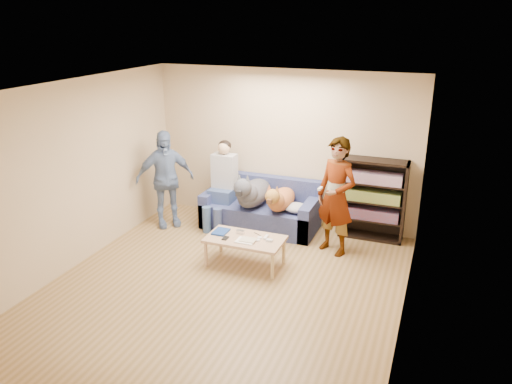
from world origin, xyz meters
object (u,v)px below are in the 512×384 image
at_px(person_seated, 222,181).
at_px(coffee_table, 245,241).
at_px(person_standing_left, 165,179).
at_px(bookshelf, 373,198).
at_px(notebook_blue, 221,232).
at_px(person_standing_right, 336,197).
at_px(camera_silver, 240,232).
at_px(dog_tan, 280,199).
at_px(dog_gray, 252,192).
at_px(sofa, 261,211).

xyz_separation_m(person_seated, coffee_table, (0.92, -1.25, -0.40)).
bearing_deg(person_standing_left, coffee_table, -67.98).
bearing_deg(bookshelf, coffee_table, -133.67).
relative_size(notebook_blue, bookshelf, 0.20).
height_order(person_standing_right, camera_silver, person_standing_right).
xyz_separation_m(notebook_blue, dog_tan, (0.53, 1.11, 0.19)).
bearing_deg(dog_gray, dog_tan, -1.85).
height_order(camera_silver, coffee_table, camera_silver).
bearing_deg(dog_gray, notebook_blue, -92.38).
relative_size(person_standing_right, camera_silver, 16.09).
xyz_separation_m(sofa, bookshelf, (1.80, 0.23, 0.40)).
relative_size(coffee_table, bookshelf, 0.85).
height_order(person_standing_left, sofa, person_standing_left).
height_order(dog_gray, bookshelf, bookshelf).
relative_size(notebook_blue, camera_silver, 2.36).
height_order(camera_silver, sofa, sofa).
relative_size(sofa, dog_gray, 1.49).
bearing_deg(camera_silver, dog_tan, 76.55).
distance_m(person_standing_left, dog_gray, 1.48).
distance_m(person_standing_left, dog_tan, 1.95).
distance_m(camera_silver, bookshelf, 2.24).
distance_m(camera_silver, coffee_table, 0.18).
xyz_separation_m(person_seated, dog_gray, (0.57, -0.07, -0.11)).
xyz_separation_m(camera_silver, person_seated, (-0.80, 1.13, 0.33)).
bearing_deg(bookshelf, dog_gray, -167.21).
bearing_deg(notebook_blue, coffee_table, -7.13).
relative_size(person_standing_right, notebook_blue, 6.81).
relative_size(person_standing_right, dog_gray, 1.39).
relative_size(person_standing_right, dog_tan, 1.54).
bearing_deg(person_standing_left, person_seated, -18.40).
distance_m(person_seated, dog_gray, 0.58).
bearing_deg(sofa, camera_silver, -83.35).
height_order(person_standing_left, dog_tan, person_standing_left).
xyz_separation_m(person_standing_right, notebook_blue, (-1.49, -0.83, -0.45)).
bearing_deg(person_seated, dog_tan, -4.56).
xyz_separation_m(person_standing_left, person_seated, (0.87, 0.38, -0.05)).
relative_size(camera_silver, person_seated, 0.07).
xyz_separation_m(person_standing_left, coffee_table, (1.79, -0.86, -0.45)).
distance_m(notebook_blue, bookshelf, 2.49).
xyz_separation_m(person_standing_right, dog_tan, (-0.96, 0.28, -0.27)).
bearing_deg(coffee_table, dog_tan, 83.65).
bearing_deg(dog_gray, sofa, 65.92).
distance_m(person_standing_left, notebook_blue, 1.65).
bearing_deg(person_seated, sofa, 10.99).
height_order(person_standing_right, sofa, person_standing_right).
height_order(coffee_table, bookshelf, bookshelf).
height_order(dog_tan, coffee_table, dog_tan).
distance_m(person_standing_right, person_seated, 2.04).
relative_size(dog_gray, dog_tan, 1.11).
height_order(notebook_blue, dog_tan, dog_tan).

